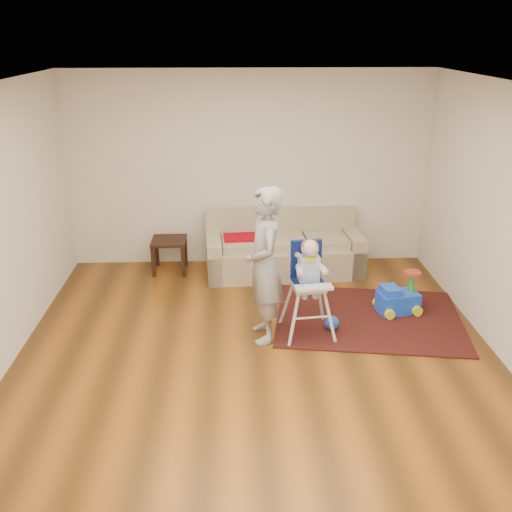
{
  "coord_description": "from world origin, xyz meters",
  "views": [
    {
      "loc": [
        -0.23,
        -5.02,
        3.15
      ],
      "look_at": [
        0.0,
        0.4,
        1.0
      ],
      "focal_mm": 40.0,
      "sensor_mm": 36.0,
      "label": 1
    }
  ],
  "objects_px": {
    "sofa": "(284,244)",
    "ride_on_toy": "(399,292)",
    "high_chair": "(308,289)",
    "adult": "(264,266)",
    "side_table": "(170,255)",
    "toy_ball": "(332,323)"
  },
  "relations": [
    {
      "from": "toy_ball",
      "to": "high_chair",
      "type": "relative_size",
      "value": 0.15
    },
    {
      "from": "sofa",
      "to": "ride_on_toy",
      "type": "relative_size",
      "value": 4.29
    },
    {
      "from": "adult",
      "to": "side_table",
      "type": "bearing_deg",
      "value": -153.93
    },
    {
      "from": "high_chair",
      "to": "adult",
      "type": "distance_m",
      "value": 0.58
    },
    {
      "from": "ride_on_toy",
      "to": "high_chair",
      "type": "bearing_deg",
      "value": -169.82
    },
    {
      "from": "sofa",
      "to": "ride_on_toy",
      "type": "bearing_deg",
      "value": -49.52
    },
    {
      "from": "sofa",
      "to": "high_chair",
      "type": "height_order",
      "value": "high_chair"
    },
    {
      "from": "ride_on_toy",
      "to": "toy_ball",
      "type": "relative_size",
      "value": 3.11
    },
    {
      "from": "side_table",
      "to": "toy_ball",
      "type": "xyz_separation_m",
      "value": [
        1.98,
        -1.81,
        -0.13
      ]
    },
    {
      "from": "side_table",
      "to": "high_chair",
      "type": "height_order",
      "value": "high_chair"
    },
    {
      "from": "sofa",
      "to": "side_table",
      "type": "height_order",
      "value": "sofa"
    },
    {
      "from": "high_chair",
      "to": "adult",
      "type": "xyz_separation_m",
      "value": [
        -0.48,
        -0.06,
        0.31
      ]
    },
    {
      "from": "high_chair",
      "to": "side_table",
      "type": "bearing_deg",
      "value": 126.06
    },
    {
      "from": "side_table",
      "to": "high_chair",
      "type": "relative_size",
      "value": 0.42
    },
    {
      "from": "sofa",
      "to": "high_chair",
      "type": "distance_m",
      "value": 1.75
    },
    {
      "from": "side_table",
      "to": "high_chair",
      "type": "xyz_separation_m",
      "value": [
        1.7,
        -1.85,
        0.3
      ]
    },
    {
      "from": "sofa",
      "to": "adult",
      "type": "xyz_separation_m",
      "value": [
        -0.37,
        -1.8,
        0.44
      ]
    },
    {
      "from": "ride_on_toy",
      "to": "adult",
      "type": "bearing_deg",
      "value": -173.91
    },
    {
      "from": "side_table",
      "to": "ride_on_toy",
      "type": "bearing_deg",
      "value": -26.27
    },
    {
      "from": "sofa",
      "to": "ride_on_toy",
      "type": "xyz_separation_m",
      "value": [
        1.26,
        -1.29,
        -0.14
      ]
    },
    {
      "from": "side_table",
      "to": "toy_ball",
      "type": "height_order",
      "value": "side_table"
    },
    {
      "from": "ride_on_toy",
      "to": "sofa",
      "type": "bearing_deg",
      "value": 122.86
    }
  ]
}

